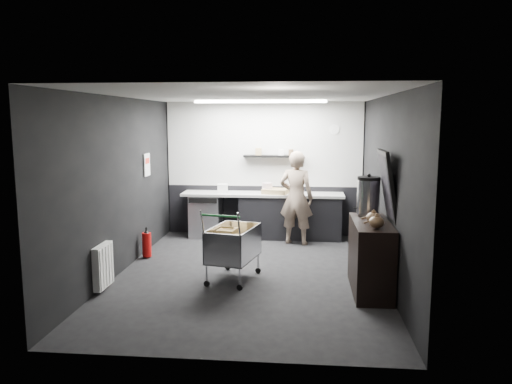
# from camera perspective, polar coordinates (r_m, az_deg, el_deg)

# --- Properties ---
(floor) EXTENTS (5.50, 5.50, 0.00)m
(floor) POSITION_cam_1_polar(r_m,az_deg,el_deg) (7.75, -0.74, -9.40)
(floor) COLOR black
(floor) RESTS_ON ground
(ceiling) EXTENTS (5.50, 5.50, 0.00)m
(ceiling) POSITION_cam_1_polar(r_m,az_deg,el_deg) (7.38, -0.78, 10.98)
(ceiling) COLOR beige
(ceiling) RESTS_ON wall_back
(wall_back) EXTENTS (5.50, 0.00, 5.50)m
(wall_back) POSITION_cam_1_polar(r_m,az_deg,el_deg) (10.16, 0.92, 2.67)
(wall_back) COLOR black
(wall_back) RESTS_ON floor
(wall_front) EXTENTS (5.50, 0.00, 5.50)m
(wall_front) POSITION_cam_1_polar(r_m,az_deg,el_deg) (4.76, -4.36, -4.00)
(wall_front) COLOR black
(wall_front) RESTS_ON floor
(wall_left) EXTENTS (0.00, 5.50, 5.50)m
(wall_left) POSITION_cam_1_polar(r_m,az_deg,el_deg) (7.91, -15.31, 0.71)
(wall_left) COLOR black
(wall_left) RESTS_ON floor
(wall_right) EXTENTS (0.00, 5.50, 5.50)m
(wall_right) POSITION_cam_1_polar(r_m,az_deg,el_deg) (7.50, 14.61, 0.32)
(wall_right) COLOR black
(wall_right) RESTS_ON floor
(kitchen_wall_panel) EXTENTS (3.95, 0.02, 1.70)m
(kitchen_wall_panel) POSITION_cam_1_polar(r_m,az_deg,el_deg) (10.11, 0.91, 5.48)
(kitchen_wall_panel) COLOR silver
(kitchen_wall_panel) RESTS_ON wall_back
(dado_panel) EXTENTS (3.95, 0.02, 1.00)m
(dado_panel) POSITION_cam_1_polar(r_m,az_deg,el_deg) (10.27, 0.90, -2.07)
(dado_panel) COLOR black
(dado_panel) RESTS_ON wall_back
(floating_shelf) EXTENTS (1.20, 0.22, 0.04)m
(floating_shelf) POSITION_cam_1_polar(r_m,az_deg,el_deg) (10.00, 2.01, 4.12)
(floating_shelf) COLOR black
(floating_shelf) RESTS_ON wall_back
(wall_clock) EXTENTS (0.20, 0.03, 0.20)m
(wall_clock) POSITION_cam_1_polar(r_m,az_deg,el_deg) (10.07, 8.94, 7.07)
(wall_clock) COLOR white
(wall_clock) RESTS_ON wall_back
(poster) EXTENTS (0.02, 0.30, 0.40)m
(poster) POSITION_cam_1_polar(r_m,az_deg,el_deg) (9.10, -12.36, 3.06)
(poster) COLOR white
(poster) RESTS_ON wall_left
(poster_red_band) EXTENTS (0.02, 0.22, 0.10)m
(poster_red_band) POSITION_cam_1_polar(r_m,az_deg,el_deg) (9.10, -12.35, 3.50)
(poster_red_band) COLOR red
(poster_red_band) RESTS_ON poster
(radiator) EXTENTS (0.10, 0.50, 0.60)m
(radiator) POSITION_cam_1_polar(r_m,az_deg,el_deg) (7.28, -17.08, -8.09)
(radiator) COLOR white
(radiator) RESTS_ON wall_left
(ceiling_strip) EXTENTS (2.40, 0.20, 0.04)m
(ceiling_strip) POSITION_cam_1_polar(r_m,az_deg,el_deg) (9.22, 0.49, 10.29)
(ceiling_strip) COLOR white
(ceiling_strip) RESTS_ON ceiling
(prep_counter) EXTENTS (3.20, 0.61, 0.90)m
(prep_counter) POSITION_cam_1_polar(r_m,az_deg,el_deg) (9.96, 1.53, -2.65)
(prep_counter) COLOR black
(prep_counter) RESTS_ON floor
(person) EXTENTS (0.73, 0.57, 1.77)m
(person) POSITION_cam_1_polar(r_m,az_deg,el_deg) (9.42, 4.62, -0.66)
(person) COLOR #C2B099
(person) RESTS_ON floor
(shopping_cart) EXTENTS (0.78, 1.09, 1.07)m
(shopping_cart) POSITION_cam_1_polar(r_m,az_deg,el_deg) (7.38, -2.65, -6.18)
(shopping_cart) COLOR silver
(shopping_cart) RESTS_ON floor
(sideboard) EXTENTS (0.56, 1.30, 1.95)m
(sideboard) POSITION_cam_1_polar(r_m,az_deg,el_deg) (7.08, 13.04, -6.15)
(sideboard) COLOR black
(sideboard) RESTS_ON floor
(fire_extinguisher) EXTENTS (0.15, 0.15, 0.51)m
(fire_extinguisher) POSITION_cam_1_polar(r_m,az_deg,el_deg) (8.77, -12.37, -5.79)
(fire_extinguisher) COLOR #B60D0C
(fire_extinguisher) RESTS_ON floor
(cardboard_box) EXTENTS (0.55, 0.47, 0.10)m
(cardboard_box) POSITION_cam_1_polar(r_m,az_deg,el_deg) (9.82, 2.25, 0.09)
(cardboard_box) COLOR #9D8353
(cardboard_box) RESTS_ON prep_counter
(pink_tub) EXTENTS (0.20, 0.20, 0.20)m
(pink_tub) POSITION_cam_1_polar(r_m,az_deg,el_deg) (9.87, 1.29, 0.46)
(pink_tub) COLOR beige
(pink_tub) RESTS_ON prep_counter
(white_container) EXTENTS (0.22, 0.18, 0.18)m
(white_container) POSITION_cam_1_polar(r_m,az_deg,el_deg) (9.93, -3.84, 0.41)
(white_container) COLOR white
(white_container) RESTS_ON prep_counter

